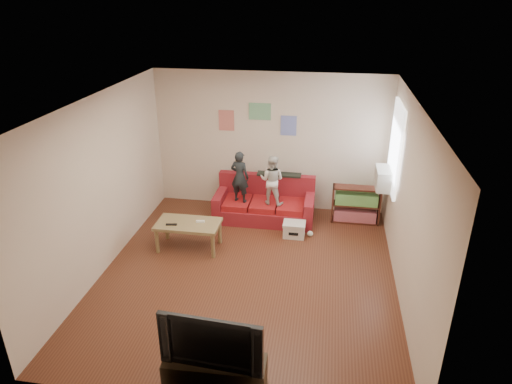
# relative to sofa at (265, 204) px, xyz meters

# --- Properties ---
(room_shell) EXTENTS (4.52, 5.02, 2.72)m
(room_shell) POSITION_rel_sofa_xyz_m (0.01, -1.95, 1.07)
(room_shell) COLOR brown
(room_shell) RESTS_ON ground
(sofa) EXTENTS (1.87, 0.86, 0.82)m
(sofa) POSITION_rel_sofa_xyz_m (0.00, 0.00, 0.00)
(sofa) COLOR maroon
(sofa) RESTS_ON ground
(child_a) EXTENTS (0.41, 0.32, 0.99)m
(child_a) POSITION_rel_sofa_xyz_m (-0.45, -0.16, 0.61)
(child_a) COLOR black
(child_a) RESTS_ON sofa
(child_b) EXTENTS (0.51, 0.43, 0.94)m
(child_b) POSITION_rel_sofa_xyz_m (0.15, -0.16, 0.59)
(child_b) COLOR silver
(child_b) RESTS_ON sofa
(coffee_table) EXTENTS (1.07, 0.59, 0.48)m
(coffee_table) POSITION_rel_sofa_xyz_m (-1.12, -1.33, 0.14)
(coffee_table) COLOR olive
(coffee_table) RESTS_ON ground
(remote) EXTENTS (0.19, 0.07, 0.02)m
(remote) POSITION_rel_sofa_xyz_m (-1.37, -1.45, 0.21)
(remote) COLOR black
(remote) RESTS_ON coffee_table
(game_controller) EXTENTS (0.15, 0.06, 0.03)m
(game_controller) POSITION_rel_sofa_xyz_m (-0.92, -1.28, 0.22)
(game_controller) COLOR white
(game_controller) RESTS_ON coffee_table
(bookshelf) EXTENTS (0.89, 0.27, 0.71)m
(bookshelf) POSITION_rel_sofa_xyz_m (1.71, 0.11, 0.04)
(bookshelf) COLOR #471E14
(bookshelf) RESTS_ON ground
(window) EXTENTS (0.04, 1.08, 1.48)m
(window) POSITION_rel_sofa_xyz_m (2.23, -0.30, 1.36)
(window) COLOR white
(window) RESTS_ON room_shell
(ac_unit) EXTENTS (0.28, 0.55, 0.35)m
(ac_unit) POSITION_rel_sofa_xyz_m (2.11, -0.30, 0.80)
(ac_unit) COLOR #B7B2A3
(ac_unit) RESTS_ON window
(artwork_left) EXTENTS (0.30, 0.01, 0.40)m
(artwork_left) POSITION_rel_sofa_xyz_m (-0.84, 0.54, 1.47)
(artwork_left) COLOR #D87266
(artwork_left) RESTS_ON room_shell
(artwork_center) EXTENTS (0.42, 0.01, 0.32)m
(artwork_center) POSITION_rel_sofa_xyz_m (-0.19, 0.54, 1.67)
(artwork_center) COLOR #72B27F
(artwork_center) RESTS_ON room_shell
(artwork_right) EXTENTS (0.30, 0.01, 0.38)m
(artwork_right) POSITION_rel_sofa_xyz_m (0.36, 0.54, 1.42)
(artwork_right) COLOR #727FCC
(artwork_right) RESTS_ON room_shell
(file_box) EXTENTS (0.39, 0.30, 0.27)m
(file_box) POSITION_rel_sofa_xyz_m (0.62, -0.65, -0.14)
(file_box) COLOR white
(file_box) RESTS_ON ground
(tv_stand) EXTENTS (1.13, 0.40, 0.42)m
(tv_stand) POSITION_rel_sofa_xyz_m (0.05, -4.20, -0.07)
(tv_stand) COLOR #342818
(tv_stand) RESTS_ON ground
(television) EXTENTS (1.12, 0.22, 0.64)m
(television) POSITION_rel_sofa_xyz_m (0.05, -4.20, 0.46)
(television) COLOR black
(television) RESTS_ON tv_stand
(tissue) EXTENTS (0.13, 0.13, 0.10)m
(tissue) POSITION_rel_sofa_xyz_m (0.91, -0.60, -0.22)
(tissue) COLOR beige
(tissue) RESTS_ON ground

